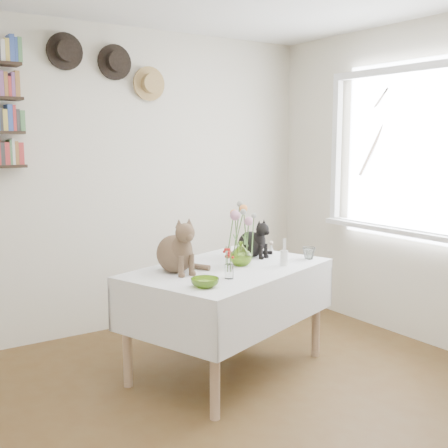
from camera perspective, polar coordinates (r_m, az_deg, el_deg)
room at (r=2.71m, az=4.95°, el=1.38°), size 4.08×4.58×2.58m
window at (r=4.66m, az=17.83°, el=5.77°), size 0.12×1.52×1.32m
dining_table at (r=3.86m, az=0.41°, el=-7.03°), size 1.58×1.27×0.73m
tabby_cat at (r=3.67m, az=-5.04°, el=-2.02°), size 0.25×0.32×0.37m
black_cat at (r=4.15m, az=2.76°, el=-1.37°), size 0.25×0.29×0.29m
flower_vase at (r=3.86m, az=1.73°, el=-3.01°), size 0.20×0.20×0.17m
green_bowl at (r=3.31m, az=-1.95°, el=-5.97°), size 0.17×0.17×0.05m
drinking_glass at (r=4.11m, az=8.63°, el=-2.95°), size 0.11×0.11×0.09m
candlestick at (r=3.88m, az=6.12°, el=-3.30°), size 0.05×0.05×0.19m
berry_jar at (r=3.49m, az=0.53°, el=-3.95°), size 0.06×0.06×0.23m
porcelain_figurine at (r=4.27m, az=4.81°, el=-2.47°), size 0.05×0.05×0.10m
flower_bouquet at (r=3.82m, az=1.67°, el=0.78°), size 0.17×0.13×0.39m
wall_hats at (r=4.68m, az=-11.32°, el=15.47°), size 0.98×0.09×0.48m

